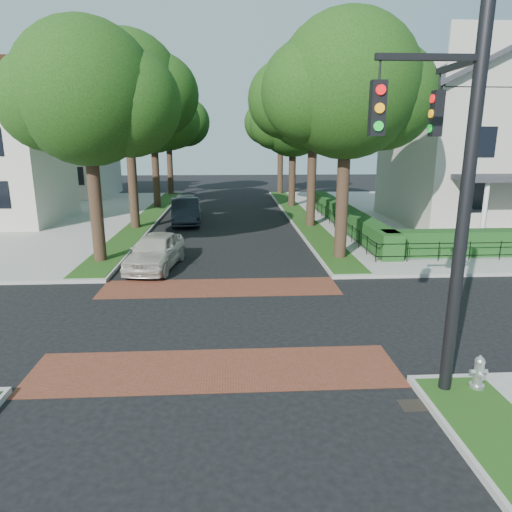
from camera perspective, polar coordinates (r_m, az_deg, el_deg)
The scene contains 24 objects.
ground at distance 14.48m, azimuth -4.73°, elevation -7.95°, with size 120.00×120.00×0.00m, color black.
sidewalk_ne at distance 37.98m, azimuth 27.04°, elevation 4.62°, with size 30.00×30.00×0.15m, color gray.
crosswalk_far at distance 17.48m, azimuth -4.49°, elevation -3.95°, with size 9.00×2.20×0.01m, color brown.
crosswalk_near at distance 11.59m, azimuth -5.11°, elevation -13.95°, with size 9.00×2.20×0.01m, color brown.
storm_drain at distance 10.75m, azimuth 19.29°, elevation -17.20°, with size 0.65×0.45×0.01m, color black.
grass_strip_ne at distance 33.30m, azimuth 5.41°, elevation 5.12°, with size 1.60×29.80×0.02m, color #1E3F12.
grass_strip_nw at distance 33.44m, azimuth -13.28°, elevation 4.83°, with size 1.60×29.80×0.02m, color #1E3F12.
tree_right_near at distance 21.38m, azimuth 11.49°, elevation 19.85°, with size 7.75×6.67×10.66m.
tree_right_mid at distance 29.21m, azimuth 7.40°, elevation 19.18°, with size 8.25×7.09×11.22m.
tree_right_far at distance 38.00m, azimuth 4.78°, elevation 16.48°, with size 7.25×6.23×9.74m.
tree_right_back at distance 46.94m, azimuth 3.22°, elevation 16.54°, with size 7.50×6.45×10.20m.
tree_left_near at distance 21.50m, azimuth -20.00°, elevation 18.31°, with size 7.50×6.45×10.20m.
tree_left_mid at distance 29.36m, azimuth -15.57°, elevation 19.47°, with size 8.00×6.88×11.48m.
tree_left_far at distance 38.09m, azimuth -12.57°, elevation 16.52°, with size 7.00×6.02×9.86m.
tree_left_back at distance 47.03m, azimuth -10.80°, elevation 16.49°, with size 7.75×6.66×10.44m.
hedge_main_road at distance 29.69m, azimuth 11.02°, elevation 4.94°, with size 1.00×18.00×1.20m, color #173E15.
fence_main_road at distance 29.53m, azimuth 9.50°, elevation 4.66°, with size 0.06×18.00×0.90m, color black, non-canonical shape.
house_victorian at distance 33.93m, azimuth 27.84°, elevation 13.68°, with size 13.00×13.05×12.48m.
house_left_far at distance 48.10m, azimuth -23.17°, elevation 12.74°, with size 10.00×9.00×10.14m.
traffic_signal at distance 10.06m, azimuth 23.39°, elevation 8.75°, with size 2.17×2.00×8.00m.
parked_car_front at distance 20.33m, azimuth -12.47°, elevation 0.63°, with size 1.83×4.55×1.55m, color beige.
parked_car_middle at distance 30.83m, azimuth -8.82°, elevation 5.54°, with size 1.77×5.08×1.67m, color black.
parked_car_rear at distance 33.52m, azimuth -8.75°, elevation 6.10°, with size 2.10×5.17×1.50m, color slate.
fire_hydrant at distance 11.43m, azimuth 26.06°, elevation -12.98°, with size 0.40×0.41×0.78m.
Camera 1 is at (0.43, -13.39, 5.49)m, focal length 32.00 mm.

